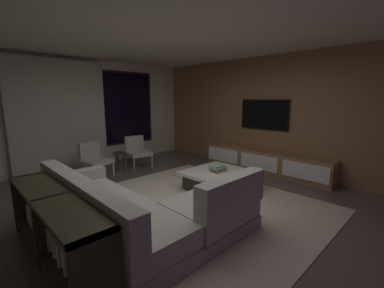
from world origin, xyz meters
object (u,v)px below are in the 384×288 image
sectional_couch (137,213)px  mounted_tv (264,114)px  accent_chair_by_curtain (94,158)px  console_table_behind_couch (55,226)px  accent_chair_near_window (137,150)px  side_stool (119,156)px  book_stack_on_coffee_table (218,169)px  media_console (265,162)px  coffee_table (219,180)px

sectional_couch → mounted_tv: mounted_tv is taller
accent_chair_by_curtain → console_table_behind_couch: 3.02m
accent_chair_near_window → mounted_tv: 3.25m
side_stool → book_stack_on_coffee_table: bearing=-73.4°
sectional_couch → accent_chair_near_window: bearing=57.9°
accent_chair_by_curtain → media_console: bearing=-39.6°
book_stack_on_coffee_table → console_table_behind_couch: 2.90m
coffee_table → book_stack_on_coffee_table: size_ratio=3.80×
accent_chair_by_curtain → mounted_tv: mounted_tv is taller
coffee_table → accent_chair_by_curtain: 2.81m
sectional_couch → accent_chair_near_window: (1.77, 2.81, 0.14)m
accent_chair_by_curtain → book_stack_on_coffee_table: bearing=-60.7°
sectional_couch → coffee_table: size_ratio=2.16×
book_stack_on_coffee_table → accent_chair_near_window: (-0.21, 2.48, 0.02)m
coffee_table → mounted_tv: 2.16m
book_stack_on_coffee_table → side_stool: (-0.73, 2.44, -0.04)m
book_stack_on_coffee_table → media_console: 1.65m
accent_chair_near_window → side_stool: size_ratio=1.70×
accent_chair_near_window → console_table_behind_couch: 3.79m
book_stack_on_coffee_table → accent_chair_near_window: 2.49m
accent_chair_near_window → mounted_tv: bearing=-49.1°
accent_chair_near_window → accent_chair_by_curtain: size_ratio=1.00×
book_stack_on_coffee_table → side_stool: book_stack_on_coffee_table is taller
side_stool → sectional_couch: bearing=-114.3°
coffee_table → console_table_behind_couch: console_table_behind_couch is taller
side_stool → mounted_tv: mounted_tv is taller
accent_chair_near_window → console_table_behind_couch: accent_chair_near_window is taller
mounted_tv → sectional_couch: bearing=-173.2°
coffee_table → book_stack_on_coffee_table: (-0.01, 0.04, 0.23)m
accent_chair_near_window → side_stool: 0.52m
accent_chair_by_curtain → side_stool: (0.62, 0.03, -0.06)m
media_console → mounted_tv: size_ratio=2.55×
mounted_tv → media_console: bearing=-132.4°
side_stool → accent_chair_by_curtain: bearing=-177.3°
coffee_table → media_console: (1.64, -0.03, 0.06)m
accent_chair_by_curtain → media_console: accent_chair_by_curtain is taller
media_console → console_table_behind_couch: size_ratio=1.48×
sectional_couch → side_stool: sectional_couch is taller
accent_chair_near_window → sectional_couch: bearing=-122.1°
side_stool → console_table_behind_couch: 3.41m
accent_chair_by_curtain → console_table_behind_couch: accent_chair_by_curtain is taller
book_stack_on_coffee_table → media_console: bearing=-2.5°
book_stack_on_coffee_table → accent_chair_by_curtain: (-1.35, 2.41, 0.02)m
media_console → coffee_table: bearing=178.8°
mounted_tv → accent_chair_near_window: bearing=130.9°
accent_chair_by_curtain → media_console: 3.89m
coffee_table → accent_chair_by_curtain: (-1.36, 2.45, 0.25)m
mounted_tv → side_stool: bearing=137.8°
console_table_behind_couch → sectional_couch: bearing=-8.3°
coffee_table → console_table_behind_couch: (-2.90, -0.16, 0.23)m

